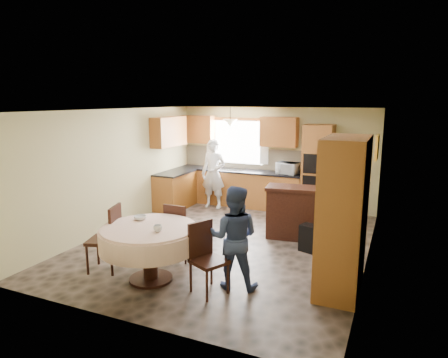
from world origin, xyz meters
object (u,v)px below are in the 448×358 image
sideboard (301,215)px  dining_table (149,239)px  cupboard (343,216)px  person_sink (213,174)px  chair_right (205,254)px  oven_tower (318,170)px  chair_left (109,235)px  person_dining (234,237)px  chair_back (178,229)px

sideboard → dining_table: size_ratio=0.92×
cupboard → sideboard: bearing=117.9°
cupboard → person_sink: cupboard is taller
chair_right → cupboard: bearing=-39.2°
oven_tower → dining_table: size_ratio=1.44×
chair_left → person_sink: bearing=164.3°
oven_tower → cupboard: bearing=-74.1°
oven_tower → person_sink: size_ratio=1.22×
cupboard → person_sink: (-3.56, 3.30, -0.23)m
oven_tower → person_sink: oven_tower is taller
chair_right → person_sink: person_sink is taller
sideboard → person_dining: bearing=-106.7°
sideboard → cupboard: cupboard is taller
person_sink → person_dining: size_ratio=1.15×
chair_left → chair_back: (0.80, 0.80, -0.04)m
oven_tower → dining_table: bearing=-108.9°
chair_back → person_sink: person_sink is taller
chair_left → person_dining: (2.02, 0.27, 0.16)m
chair_back → sideboard: bearing=-130.9°
chair_left → person_sink: 4.10m
cupboard → person_sink: size_ratio=1.27×
chair_right → person_dining: size_ratio=0.67×
chair_back → cupboard: bearing=179.4°
oven_tower → chair_back: (-1.58, -3.75, -0.51)m
chair_left → chair_back: chair_left is taller
chair_left → person_dining: size_ratio=0.71×
sideboard → chair_back: bearing=-137.8°
sideboard → person_dining: 2.49m
cupboard → chair_left: 3.57m
dining_table → person_sink: 4.24m
sideboard → person_sink: 2.92m
oven_tower → chair_right: bearing=-98.3°
chair_right → person_dining: (0.32, 0.28, 0.20)m
person_sink → cupboard: bearing=-43.3°
oven_tower → person_sink: (-2.49, -0.46, -0.19)m
chair_left → dining_table: bearing=69.9°
chair_left → oven_tower: bearing=135.2°
person_dining → dining_table: bearing=2.1°
person_sink → person_dining: bearing=-61.2°
cupboard → chair_back: 2.71m
sideboard → chair_right: (-0.72, -2.72, 0.07)m
chair_left → person_dining: person_dining is taller
sideboard → person_sink: person_sink is taller
dining_table → person_sink: (-0.91, 4.13, 0.21)m
chair_back → chair_right: bearing=137.9°
sideboard → chair_back: size_ratio=1.37×
chair_left → chair_back: 1.13m
cupboard → chair_left: size_ratio=2.06×
sideboard → chair_left: 3.64m
oven_tower → sideboard: (0.05, -1.85, -0.58)m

